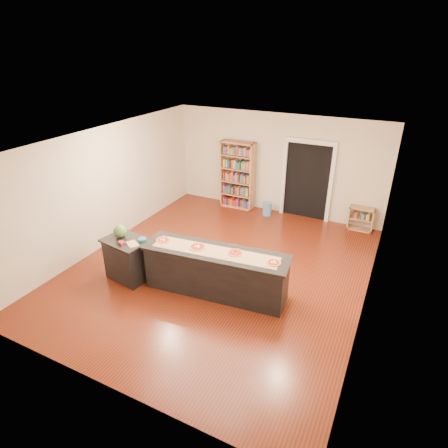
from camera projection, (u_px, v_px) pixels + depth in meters
The scene contains 16 objects.
room at pixel (220, 210), 7.59m from camera, with size 6.00×7.00×2.80m.
doorway at pixel (307, 176), 10.11m from camera, with size 1.40×0.09×2.21m.
kitchen_island at pixel (216, 272), 7.25m from camera, with size 2.82×0.77×0.93m.
side_counter at pixel (128, 259), 7.71m from camera, with size 0.91×0.67×0.90m.
bookshelf at pixel (237, 175), 10.85m from camera, with size 0.98×0.35×1.97m, color tan.
low_shelf at pixel (361, 219), 9.76m from camera, with size 0.63×0.27×0.63m, color tan.
waste_bin at pixel (267, 209), 10.65m from camera, with size 0.26×0.26×0.38m, color #517FB6.
kraft_paper at pixel (215, 252), 7.03m from camera, with size 2.45×0.44×0.00m, color tan.
watermelon at pixel (120, 231), 7.55m from camera, with size 0.27×0.27×0.27m, color #144214.
cutting_board at pixel (132, 244), 7.34m from camera, with size 0.28×0.19×0.02m, color tan.
package_red at pixel (122, 243), 7.35m from camera, with size 0.14×0.10×0.05m, color maroon.
package_teal at pixel (142, 240), 7.45m from camera, with size 0.17×0.17×0.06m, color #195966.
pizza_a at pixel (163, 240), 7.41m from camera, with size 0.27×0.27×0.02m.
pizza_b at pixel (198, 247), 7.17m from camera, with size 0.31×0.31×0.02m.
pizza_c at pixel (235, 253), 6.97m from camera, with size 0.31×0.31×0.02m.
pizza_d at pixel (274, 262), 6.66m from camera, with size 0.27×0.27×0.02m.
Camera 1 is at (3.16, -6.18, 4.50)m, focal length 30.00 mm.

